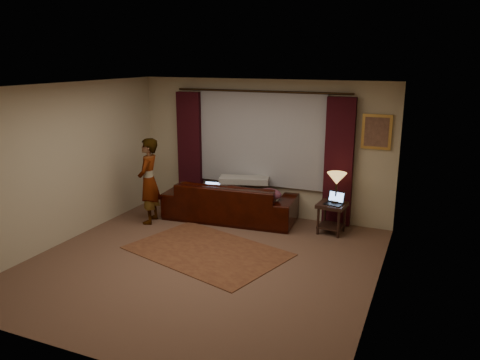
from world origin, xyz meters
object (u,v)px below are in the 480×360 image
(laptop_table, at_px, (334,198))
(person, at_px, (149,181))
(sofa, at_px, (230,194))
(end_table, at_px, (331,218))
(laptop_sofa, at_px, (211,189))
(tiffany_lamp, at_px, (336,188))

(laptop_table, height_order, person, person)
(sofa, distance_m, end_table, 1.93)
(laptop_sofa, distance_m, person, 1.14)
(end_table, height_order, person, person)
(laptop_sofa, height_order, tiffany_lamp, tiffany_lamp)
(laptop_sofa, bearing_deg, person, -158.60)
(sofa, relative_size, laptop_table, 7.61)
(laptop_sofa, bearing_deg, end_table, -0.39)
(tiffany_lamp, xyz_separation_m, laptop_table, (-0.01, -0.11, -0.16))
(tiffany_lamp, relative_size, laptop_table, 1.66)
(sofa, relative_size, tiffany_lamp, 4.59)
(laptop_sofa, relative_size, tiffany_lamp, 0.65)
(tiffany_lamp, relative_size, person, 0.34)
(laptop_sofa, bearing_deg, sofa, 28.61)
(sofa, distance_m, tiffany_lamp, 1.99)
(sofa, bearing_deg, laptop_table, 174.14)
(end_table, xyz_separation_m, laptop_table, (0.03, -0.05, 0.38))
(end_table, bearing_deg, sofa, -179.37)
(laptop_sofa, xyz_separation_m, tiffany_lamp, (2.27, 0.29, 0.20))
(tiffany_lamp, bearing_deg, person, -165.94)
(sofa, relative_size, laptop_sofa, 7.11)
(laptop_sofa, relative_size, person, 0.22)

